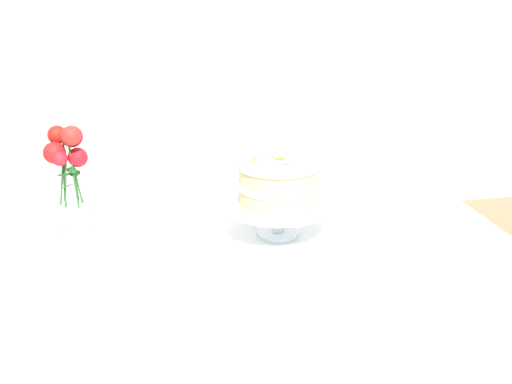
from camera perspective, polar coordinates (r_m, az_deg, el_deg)
The scene contains 7 objects.
dining_table at distance 1.66m, azimuth -1.12°, elevation -7.15°, with size 1.40×1.00×0.74m.
linen_napkin at distance 1.62m, azimuth 2.05°, elevation -4.13°, with size 0.32×0.32×0.00m, color white.
cake_stand at distance 1.59m, azimuth 2.08°, elevation -1.45°, with size 0.29×0.29×0.10m.
layer_cake at distance 1.56m, azimuth 2.12°, elevation 1.16°, with size 0.21×0.21×0.12m.
flower_vase at distance 1.62m, azimuth -17.01°, elevation 0.86°, with size 0.11×0.10×0.31m.
teacup at distance 1.49m, azimuth -9.39°, elevation -5.82°, with size 0.12×0.12×0.06m.
loose_petal_0 at distance 1.48m, azimuth 11.45°, elevation -6.94°, with size 0.03×0.03×0.00m, color pink.
Camera 1 is at (-0.26, -1.47, 1.41)m, focal length 42.64 mm.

